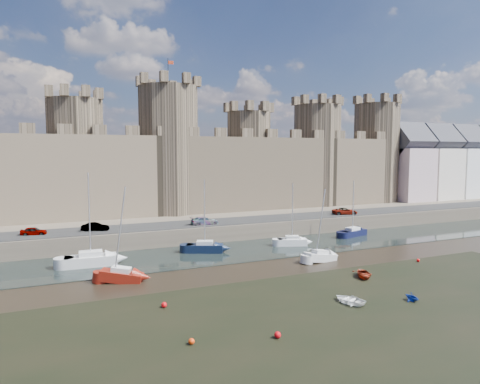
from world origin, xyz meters
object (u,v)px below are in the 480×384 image
(car_3, at_px, (345,211))
(sailboat_3, at_px, (353,232))
(sailboat_5, at_px, (320,256))
(car_1, at_px, (95,227))
(car_2, at_px, (205,221))
(sailboat_1, at_px, (205,247))
(sailboat_2, at_px, (292,241))
(car_0, at_px, (34,231))
(sailboat_4, at_px, (121,275))
(sailboat_0, at_px, (91,259))

(car_3, height_order, sailboat_3, sailboat_3)
(sailboat_5, bearing_deg, car_1, 137.21)
(car_1, distance_m, car_2, 16.00)
(sailboat_1, xyz_separation_m, sailboat_5, (11.80, -10.14, -0.11))
(car_1, relative_size, car_3, 0.83)
(car_3, bearing_deg, sailboat_2, 132.52)
(car_2, bearing_deg, sailboat_1, 162.16)
(car_3, height_order, sailboat_5, sailboat_5)
(car_2, relative_size, car_3, 0.96)
(sailboat_1, distance_m, sailboat_5, 15.56)
(car_3, distance_m, sailboat_1, 30.11)
(car_0, xyz_separation_m, sailboat_5, (33.07, -18.92, -2.39))
(sailboat_2, bearing_deg, sailboat_3, 30.07)
(sailboat_4, bearing_deg, sailboat_0, 129.01)
(car_0, height_order, sailboat_3, sailboat_3)
(car_1, xyz_separation_m, sailboat_0, (-1.40, -9.73, -2.26))
(car_2, bearing_deg, car_0, 87.93)
(car_0, xyz_separation_m, sailboat_4, (8.91, -17.81, -2.32))
(car_1, xyz_separation_m, car_3, (42.45, -0.99, 0.01))
(car_3, relative_size, sailboat_2, 0.49)
(car_1, height_order, car_2, car_2)
(sailboat_0, xyz_separation_m, sailboat_2, (27.87, 0.07, -0.10))
(sailboat_2, bearing_deg, car_1, -179.95)
(car_0, distance_m, car_2, 23.87)
(sailboat_1, relative_size, sailboat_3, 1.10)
(car_2, relative_size, sailboat_3, 0.48)
(car_1, xyz_separation_m, sailboat_1, (13.41, -8.57, -2.33))
(sailboat_0, xyz_separation_m, sailboat_3, (40.52, 2.30, -0.13))
(sailboat_2, xyz_separation_m, sailboat_4, (-25.42, -7.93, -0.01))
(sailboat_5, bearing_deg, car_3, 39.56)
(car_3, bearing_deg, sailboat_5, 149.81)
(car_3, distance_m, sailboat_2, 18.34)
(car_3, relative_size, sailboat_5, 0.49)
(car_1, bearing_deg, sailboat_2, -92.94)
(car_2, bearing_deg, car_3, -88.83)
(car_1, xyz_separation_m, sailboat_4, (1.04, -17.59, -2.37))
(car_2, xyz_separation_m, sailboat_5, (9.24, -17.64, -2.45))
(car_2, distance_m, car_3, 26.48)
(car_2, xyz_separation_m, sailboat_0, (-17.37, -8.67, -2.27))
(car_1, height_order, sailboat_2, sailboat_2)
(car_0, distance_m, sailboat_0, 12.07)
(car_1, height_order, sailboat_5, sailboat_5)
(sailboat_1, height_order, sailboat_4, sailboat_4)
(sailboat_5, bearing_deg, car_2, 111.42)
(car_2, relative_size, sailboat_5, 0.47)
(car_3, bearing_deg, sailboat_1, 118.66)
(sailboat_2, xyz_separation_m, sailboat_3, (12.65, 2.23, -0.03))
(car_0, xyz_separation_m, sailboat_0, (6.47, -9.95, -2.21))
(car_0, distance_m, sailboat_4, 20.05)
(sailboat_2, bearing_deg, car_2, 160.78)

